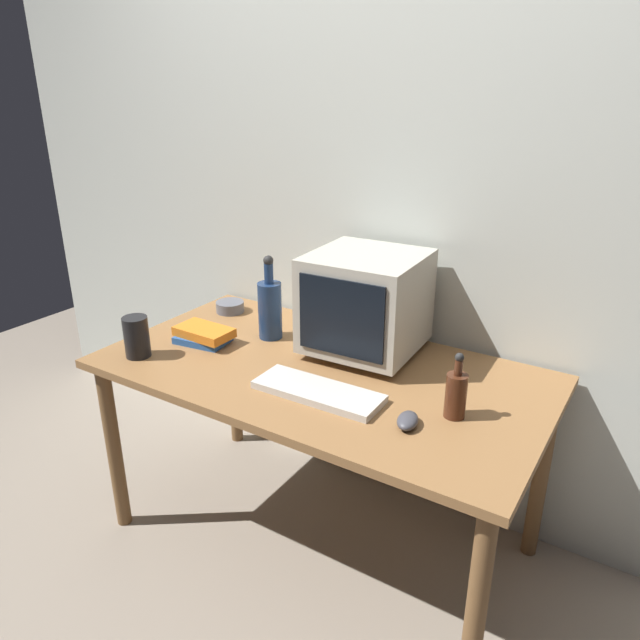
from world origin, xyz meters
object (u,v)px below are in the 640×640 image
book_stack (204,335)px  cd_spindle (230,307)px  crt_monitor (366,303)px  computer_mouse (408,421)px  metal_canister (137,337)px  bottle_tall (270,308)px  bottle_short (456,393)px  keyboard (318,392)px

book_stack → cd_spindle: (-0.13, 0.30, -0.01)m
crt_monitor → book_stack: 0.63m
computer_mouse → metal_canister: size_ratio=0.67×
crt_monitor → bottle_tall: bearing=-168.7°
bottle_short → keyboard: bearing=-165.3°
computer_mouse → metal_canister: (-1.02, -0.09, 0.06)m
computer_mouse → bottle_short: bearing=39.1°
keyboard → metal_canister: (-0.70, -0.10, 0.06)m
keyboard → cd_spindle: size_ratio=3.50×
crt_monitor → metal_canister: bearing=-145.2°
keyboard → bottle_short: size_ratio=2.03×
bottle_tall → metal_canister: size_ratio=2.18×
bottle_tall → computer_mouse: bearing=-23.0°
book_stack → cd_spindle: size_ratio=1.84×
crt_monitor → keyboard: bearing=-85.3°
bottle_short → metal_canister: size_ratio=1.38×
bottle_tall → book_stack: (-0.19, -0.18, -0.09)m
bottle_short → metal_canister: 1.13m
keyboard → metal_canister: metal_canister is taller
book_stack → metal_canister: 0.25m
keyboard → computer_mouse: computer_mouse is taller
bottle_tall → book_stack: bottle_tall is taller
crt_monitor → metal_canister: 0.83m
bottle_tall → cd_spindle: size_ratio=2.73×
computer_mouse → book_stack: bearing=158.3°
bottle_short → book_stack: bottle_short is taller
crt_monitor → bottle_short: (0.44, -0.26, -0.12)m
crt_monitor → keyboard: (0.03, -0.36, -0.18)m
bottle_short → metal_canister: bearing=-169.2°
book_stack → metal_canister: metal_canister is taller
keyboard → book_stack: bearing=168.1°
bottle_tall → bottle_short: 0.83m
crt_monitor → bottle_short: bearing=-30.1°
keyboard → cd_spindle: bearing=148.8°
keyboard → cd_spindle: 0.83m
cd_spindle → metal_canister: metal_canister is taller
crt_monitor → metal_canister: size_ratio=2.70×
crt_monitor → cd_spindle: (-0.68, 0.05, -0.17)m
bottle_tall → book_stack: bearing=-136.6°
keyboard → bottle_tall: bottle_tall is taller
crt_monitor → cd_spindle: crt_monitor is taller
computer_mouse → book_stack: book_stack is taller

